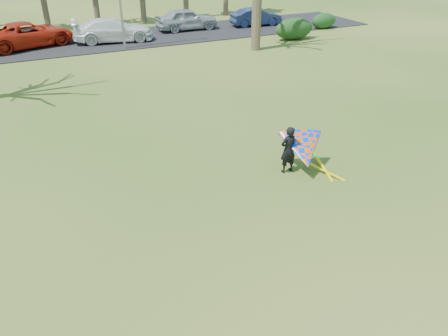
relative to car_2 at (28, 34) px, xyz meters
name	(u,v)px	position (x,y,z in m)	size (l,w,h in m)	color
ground	(256,236)	(3.81, -25.27, -0.90)	(100.00, 100.00, 0.00)	#1C4E11
parking_strip	(87,42)	(3.81, -0.27, -0.87)	(46.00, 7.00, 0.06)	black
hedge_near	(294,29)	(17.89, -5.76, -0.13)	(3.10, 1.41, 1.55)	#193B15
hedge_far	(324,21)	(22.32, -3.46, -0.28)	(2.23, 1.05, 1.24)	#163D18
car_2	(28,34)	(0.00, 0.00, 0.00)	(2.79, 6.05, 1.68)	red
car_3	(113,30)	(5.61, -0.91, -0.03)	(2.27, 5.59, 1.62)	white
car_4	(187,19)	(11.89, 0.66, 0.00)	(1.97, 4.90, 1.67)	#A0A6AD
car_5	(256,17)	(17.75, -0.22, -0.14)	(1.48, 4.25, 1.40)	#1A264F
kite_flyer	(302,150)	(6.91, -22.83, -0.06)	(2.13, 2.39, 2.02)	black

